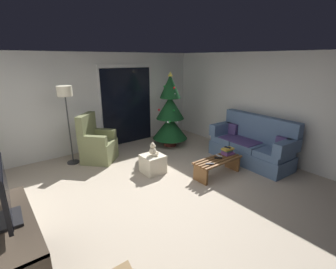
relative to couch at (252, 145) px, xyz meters
name	(u,v)px	position (x,y,z in m)	size (l,w,h in m)	color
ground_plane	(174,191)	(-2.32, 0.03, -0.40)	(7.00, 7.00, 0.00)	#B2A38E
wall_back	(101,102)	(-2.32, 3.09, 0.85)	(5.72, 0.12, 2.50)	silver
wall_right	(268,107)	(0.54, 0.03, 0.85)	(0.12, 6.00, 2.50)	silver
patio_door_frame	(127,105)	(-1.60, 3.02, 0.70)	(1.60, 0.02, 2.20)	silver
patio_door_glass	(127,107)	(-1.60, 3.00, 0.65)	(1.50, 0.02, 2.10)	black
couch	(252,145)	(0.00, 0.00, 0.00)	(0.86, 1.97, 1.08)	slate
coffee_table	(218,164)	(-1.19, -0.01, -0.15)	(1.10, 0.40, 0.37)	brown
remote_silver	(219,156)	(-1.07, 0.07, -0.02)	(0.04, 0.16, 0.02)	#ADADB2
remote_graphite	(210,164)	(-1.52, -0.09, -0.02)	(0.04, 0.16, 0.02)	#333338
remote_black	(218,158)	(-1.16, 0.00, -0.02)	(0.04, 0.16, 0.02)	black
book_stack	(228,151)	(-0.84, 0.03, 0.04)	(0.27, 0.21, 0.15)	#6B3D7A
cell_phone	(228,147)	(-0.83, 0.05, 0.12)	(0.07, 0.14, 0.01)	black
christmas_tree	(170,114)	(-0.84, 2.03, 0.49)	(0.95, 0.95, 2.02)	#4C1E19
armchair	(97,145)	(-2.86, 2.25, 0.00)	(0.97, 0.97, 1.13)	olive
floor_lamp	(65,99)	(-3.38, 2.49, 1.11)	(0.32, 0.32, 1.78)	#2D2D30
media_shelf	(16,259)	(-4.85, -0.51, -0.01)	(0.40, 1.40, 0.81)	#382D23
television	(5,192)	(-4.81, -0.46, 0.73)	(0.22, 0.84, 0.61)	black
ottoman	(153,164)	(-2.18, 0.93, -0.20)	(0.44, 0.44, 0.39)	beige
teddy_bear_cream	(153,150)	(-2.17, 0.92, 0.11)	(0.21, 0.21, 0.29)	beige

